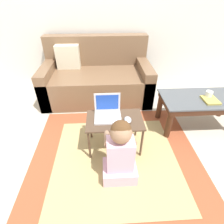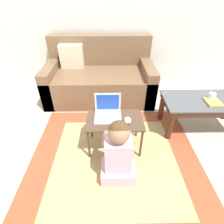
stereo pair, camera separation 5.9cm
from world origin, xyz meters
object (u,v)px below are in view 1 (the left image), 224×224
coffee_table (202,103)px  laptop_desk (115,123)px  computer_mouse (128,120)px  couch (97,78)px  book_on_table (210,100)px  person_seated (120,153)px  cup_on_table (209,95)px  laptop (108,114)px

coffee_table → laptop_desk: bearing=-163.7°
coffee_table → computer_mouse: size_ratio=9.49×
couch → laptop_desk: couch is taller
book_on_table → person_seated: bearing=-150.1°
laptop_desk → cup_on_table: cup_on_table is taller
cup_on_table → person_seated: bearing=-147.6°
couch → book_on_table: 1.66m
coffee_table → computer_mouse: computer_mouse is taller
couch → person_seated: bearing=-81.8°
laptop_desk → person_seated: size_ratio=0.87×
laptop_desk → laptop: size_ratio=2.15×
cup_on_table → computer_mouse: bearing=-160.5°
laptop_desk → cup_on_table: size_ratio=6.89×
couch → laptop: bearing=-83.1°
computer_mouse → person_seated: bearing=-107.1°
coffee_table → laptop: (-1.17, -0.27, 0.08)m
laptop → book_on_table: bearing=9.1°
coffee_table → cup_on_table: size_ratio=11.67×
person_seated → cup_on_table: (1.12, 0.71, 0.15)m
laptop → cup_on_table: laptop is taller
computer_mouse → book_on_table: size_ratio=0.54×
laptop_desk → coffee_table: bearing=16.3°
couch → book_on_table: size_ratio=8.41×
coffee_table → laptop_desk: (-1.10, -0.32, -0.01)m
laptop → person_seated: bearing=-78.5°
coffee_table → person_seated: person_seated is taller
coffee_table → book_on_table: book_on_table is taller
laptop → cup_on_table: bearing=12.3°
laptop_desk → person_seated: (0.02, -0.39, -0.02)m
laptop → person_seated: person_seated is taller
book_on_table → laptop_desk: bearing=-167.8°
couch → coffee_table: couch is taller
coffee_table → cup_on_table: 0.12m
coffee_table → cup_on_table: bearing=-3.1°
computer_mouse → book_on_table: bearing=15.9°
person_seated → laptop: bearing=101.5°
computer_mouse → book_on_table: (1.00, 0.29, 0.02)m
coffee_table → book_on_table: bearing=-63.1°
person_seated → book_on_table: person_seated is taller
laptop_desk → book_on_table: 1.16m
couch → cup_on_table: size_ratio=19.25×
laptop_desk → laptop: (-0.07, 0.05, 0.09)m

